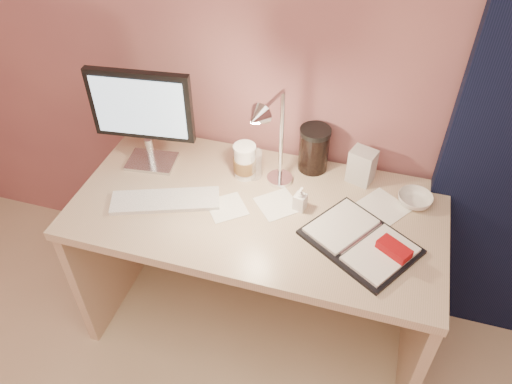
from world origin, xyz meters
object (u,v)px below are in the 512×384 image
(clear_cup, at_px, (254,164))
(product_box, at_px, (362,166))
(monitor, at_px, (143,111))
(keyboard, at_px, (165,201))
(planner, at_px, (363,242))
(desk_lamp, at_px, (282,141))
(dark_jar, at_px, (314,151))
(lotion_bottle, at_px, (300,199))
(coffee_cup, at_px, (245,162))
(bowl, at_px, (415,200))
(desk, at_px, (263,234))

(clear_cup, bearing_deg, product_box, 12.82)
(monitor, bearing_deg, keyboard, -59.67)
(planner, height_order, desk_lamp, desk_lamp)
(dark_jar, bearing_deg, product_box, -7.14)
(monitor, relative_size, desk_lamp, 0.98)
(keyboard, relative_size, dark_jar, 2.40)
(lotion_bottle, height_order, desk_lamp, desk_lamp)
(keyboard, distance_m, clear_cup, 0.37)
(lotion_bottle, distance_m, dark_jar, 0.26)
(planner, xyz_separation_m, lotion_bottle, (-0.25, 0.12, 0.03))
(keyboard, xyz_separation_m, dark_jar, (0.49, 0.37, 0.08))
(coffee_cup, bearing_deg, clear_cup, 14.11)
(product_box, bearing_deg, bowl, -2.31)
(monitor, height_order, lotion_bottle, monitor)
(monitor, relative_size, lotion_bottle, 4.36)
(desk, distance_m, coffee_cup, 0.32)
(keyboard, bearing_deg, monitor, 106.54)
(lotion_bottle, distance_m, desk_lamp, 0.24)
(clear_cup, bearing_deg, coffee_cup, -165.89)
(dark_jar, height_order, desk_lamp, desk_lamp)
(planner, bearing_deg, product_box, 131.91)
(coffee_cup, distance_m, lotion_bottle, 0.29)
(keyboard, distance_m, planner, 0.75)
(coffee_cup, xyz_separation_m, dark_jar, (0.25, 0.13, 0.02))
(monitor, height_order, bowl, monitor)
(lotion_bottle, xyz_separation_m, desk_lamp, (-0.08, 0.03, 0.23))
(monitor, distance_m, dark_jar, 0.69)
(clear_cup, distance_m, desk_lamp, 0.28)
(desk_lamp, bearing_deg, dark_jar, 85.50)
(clear_cup, bearing_deg, desk, -54.88)
(monitor, height_order, planner, monitor)
(bowl, bearing_deg, desk_lamp, -166.22)
(bowl, distance_m, lotion_bottle, 0.44)
(planner, bearing_deg, desk, -168.31)
(planner, relative_size, lotion_bottle, 4.63)
(keyboard, relative_size, bowl, 3.15)
(coffee_cup, height_order, lotion_bottle, coffee_cup)
(desk, relative_size, monitor, 3.27)
(desk, height_order, clear_cup, clear_cup)
(clear_cup, xyz_separation_m, desk_lamp, (0.14, -0.11, 0.21))
(bowl, height_order, desk_lamp, desk_lamp)
(planner, bearing_deg, coffee_cup, -173.09)
(planner, relative_size, dark_jar, 2.66)
(bowl, bearing_deg, lotion_bottle, -160.02)
(keyboard, relative_size, lotion_bottle, 4.18)
(planner, xyz_separation_m, desk_lamp, (-0.34, 0.14, 0.26))
(clear_cup, relative_size, desk_lamp, 0.27)
(product_box, bearing_deg, monitor, -153.25)
(monitor, relative_size, coffee_cup, 2.89)
(bowl, height_order, lotion_bottle, lotion_bottle)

